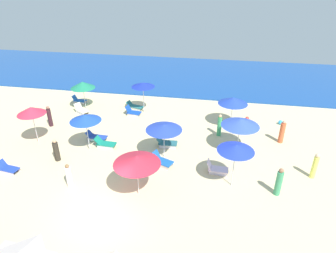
{
  "coord_description": "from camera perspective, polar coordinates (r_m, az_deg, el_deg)",
  "views": [
    {
      "loc": [
        5.01,
        -9.8,
        10.53
      ],
      "look_at": [
        1.79,
        8.02,
        0.96
      ],
      "focal_mm": 31.11,
      "sensor_mm": 36.0,
      "label": 1
    }
  ],
  "objects": [
    {
      "name": "beachgoer_1",
      "position": [
        21.58,
        21.43,
        -1.06
      ],
      "size": [
        0.39,
        0.39,
        1.69
      ],
      "rotation": [
        0.0,
        0.0,
        0.14
      ],
      "color": "#DE5F38",
      "rests_on": "ground_plane"
    },
    {
      "name": "ground_plane",
      "position": [
        15.23,
        -12.62,
        -16.75
      ],
      "size": [
        60.0,
        60.0,
        0.0
      ],
      "primitive_type": "plane",
      "color": "beige"
    },
    {
      "name": "beach_ball_1",
      "position": [
        24.33,
        15.26,
        1.56
      ],
      "size": [
        0.3,
        0.3,
        0.3
      ],
      "primitive_type": "sphere",
      "color": "#F33F33",
      "rests_on": "ground_plane"
    },
    {
      "name": "beachgoer_4",
      "position": [
        19.54,
        -21.05,
        -4.46
      ],
      "size": [
        0.47,
        0.47,
        1.49
      ],
      "rotation": [
        0.0,
        0.0,
        2.06
      ],
      "color": "#342E25",
      "rests_on": "ground_plane"
    },
    {
      "name": "lounge_chair_6_0",
      "position": [
        19.91,
        -28.89,
        -7.18
      ],
      "size": [
        1.29,
        0.72,
        0.69
      ],
      "rotation": [
        0.0,
        0.0,
        1.44
      ],
      "color": "silver",
      "rests_on": "ground_plane"
    },
    {
      "name": "lounge_chair_4_0",
      "position": [
        25.55,
        -6.57,
        3.95
      ],
      "size": [
        1.62,
        1.02,
        0.63
      ],
      "rotation": [
        0.0,
        0.0,
        1.27
      ],
      "color": "silver",
      "rests_on": "ground_plane"
    },
    {
      "name": "beachgoer_6",
      "position": [
        21.28,
        10.05,
        0.17
      ],
      "size": [
        0.43,
        0.43,
        1.68
      ],
      "rotation": [
        0.0,
        0.0,
        0.9
      ],
      "color": "#389E62",
      "rests_on": "ground_plane"
    },
    {
      "name": "umbrella_7",
      "position": [
        15.63,
        13.18,
        -4.1
      ],
      "size": [
        1.97,
        1.97,
        2.63
      ],
      "color": "silver",
      "rests_on": "ground_plane"
    },
    {
      "name": "beachgoer_2",
      "position": [
        18.71,
        26.8,
        -6.95
      ],
      "size": [
        0.39,
        0.39,
        1.61
      ],
      "rotation": [
        0.0,
        0.0,
        3.68
      ],
      "color": "#F2F164",
      "rests_on": "ground_plane"
    },
    {
      "name": "lounge_chair_1_0",
      "position": [
        21.26,
        -13.9,
        -1.97
      ],
      "size": [
        1.49,
        0.66,
        0.63
      ],
      "rotation": [
        0.0,
        0.0,
        1.53
      ],
      "color": "silver",
      "rests_on": "ground_plane"
    },
    {
      "name": "ocean",
      "position": [
        34.63,
        1.46,
        10.25
      ],
      "size": [
        60.0,
        14.35,
        0.12
      ],
      "primitive_type": "cube",
      "color": "#194999",
      "rests_on": "ground_plane"
    },
    {
      "name": "lounge_chair_9_1",
      "position": [
        18.03,
        -1.27,
        -6.74
      ],
      "size": [
        1.47,
        1.12,
        0.8
      ],
      "rotation": [
        0.0,
        0.0,
        1.17
      ],
      "color": "silver",
      "rests_on": "ground_plane"
    },
    {
      "name": "umbrella_1",
      "position": [
        19.28,
        -15.92,
        1.65
      ],
      "size": [
        2.01,
        2.01,
        2.59
      ],
      "color": "silver",
      "rests_on": "ground_plane"
    },
    {
      "name": "umbrella_9",
      "position": [
        17.85,
        -0.8,
        -0.13
      ],
      "size": [
        2.27,
        2.27,
        2.34
      ],
      "color": "silver",
      "rests_on": "ground_plane"
    },
    {
      "name": "umbrella_2",
      "position": [
        14.84,
        -6.14,
        -6.51
      ],
      "size": [
        2.44,
        2.44,
        2.43
      ],
      "color": "silver",
      "rests_on": "ground_plane"
    },
    {
      "name": "beachgoer_3",
      "position": [
        17.01,
        -18.85,
        -9.24
      ],
      "size": [
        0.34,
        0.34,
        1.48
      ],
      "rotation": [
        0.0,
        0.0,
        6.2
      ],
      "color": "white",
      "rests_on": "ground_plane"
    },
    {
      "name": "lounge_chair_7_0",
      "position": [
        17.65,
        9.45,
        -8.15
      ],
      "size": [
        1.29,
        0.7,
        0.76
      ],
      "rotation": [
        0.0,
        0.0,
        1.52
      ],
      "color": "silver",
      "rests_on": "ground_plane"
    },
    {
      "name": "lounge_chair_1_1",
      "position": [
        20.32,
        -12.27,
        -3.25
      ],
      "size": [
        1.46,
        0.7,
        0.66
      ],
      "rotation": [
        0.0,
        0.0,
        1.51
      ],
      "color": "silver",
      "rests_on": "ground_plane"
    },
    {
      "name": "beachgoer_0",
      "position": [
        24.07,
        -22.2,
        1.8
      ],
      "size": [
        0.4,
        0.4,
        1.66
      ],
      "rotation": [
        0.0,
        0.0,
        5.94
      ],
      "color": "#371D25",
      "rests_on": "ground_plane"
    },
    {
      "name": "lounge_chair_4_1",
      "position": [
        24.47,
        -6.92,
        2.85
      ],
      "size": [
        1.29,
        0.81,
        0.77
      ],
      "rotation": [
        0.0,
        0.0,
        1.43
      ],
      "color": "silver",
      "rests_on": "ground_plane"
    },
    {
      "name": "umbrella_0",
      "position": [
        19.21,
        14.03,
        0.82
      ],
      "size": [
        2.47,
        2.47,
        2.31
      ],
      "color": "silver",
      "rests_on": "ground_plane"
    },
    {
      "name": "beachgoer_5",
      "position": [
        16.63,
        20.88,
        -10.19
      ],
      "size": [
        0.46,
        0.46,
        1.67
      ],
      "rotation": [
        0.0,
        0.0,
        0.51
      ],
      "color": "#419969",
      "rests_on": "ground_plane"
    },
    {
      "name": "umbrella_8",
      "position": [
        21.26,
        -25.26,
        2.85
      ],
      "size": [
        1.86,
        1.86,
        2.74
      ],
      "color": "silver",
      "rests_on": "ground_plane"
    },
    {
      "name": "beach_ball_0",
      "position": [
        24.44,
        21.16,
        0.77
      ],
      "size": [
        0.34,
        0.34,
        0.34
      ],
      "primitive_type": "sphere",
      "color": "#2DA4E4",
      "rests_on": "ground_plane"
    },
    {
      "name": "umbrella_4",
      "position": [
        24.12,
        -4.91,
        8.15
      ],
      "size": [
        1.93,
        1.93,
        2.62
      ],
      "color": "silver",
      "rests_on": "ground_plane"
    },
    {
      "name": "lounge_chair_5_1",
      "position": [
        27.79,
        -17.05,
        4.91
      ],
      "size": [
        1.23,
        0.64,
        0.73
      ],
      "rotation": [
        0.0,
        0.0,
        1.5
      ],
      "color": "silver",
      "rests_on": "ground_plane"
    },
    {
      "name": "lounge_chair_9_0",
      "position": [
        19.9,
        -0.33,
        -3.21
      ],
      "size": [
        1.42,
        0.75,
        0.69
      ],
      "rotation": [
        0.0,
        0.0,
        1.63
      ],
      "color": "silver",
      "rests_on": "ground_plane"
    },
    {
      "name": "lounge_chair_5_0",
      "position": [
        25.74,
        -16.61,
        3.14
      ],
      "size": [
        1.48,
        1.23,
        0.73
      ],
      "rotation": [
        0.0,
        0.0,
        1.03
      ],
      "color": "silver",
      "rests_on": "ground_plane"
    },
    {
      "name": "umbrella_3",
      "position": [
        22.33,
        12.62,
        4.98
      ],
      "size": [
        2.23,
        2.23,
        2.35
      ],
      "color": "silver",
      "rests_on": "ground_plane"
    },
    {
      "name": "umbrella_5",
      "position": [
        25.88,
        -16.4,
        7.83
      ],
      "size": [
        2.07,
        2.07,
        2.43
      ],
      "color": "silver",
      "rests_on": "ground_plane"
    }
  ]
}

